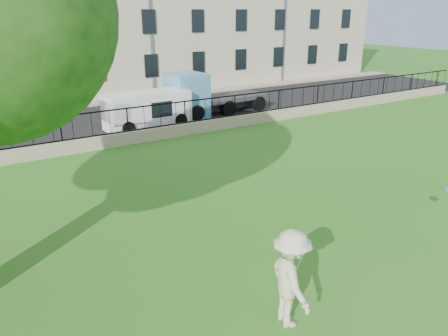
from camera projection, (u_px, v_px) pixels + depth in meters
ground at (299, 259)px, 11.13m from camera, size 120.00×120.00×0.00m
retaining_wall at (129, 138)px, 20.56m from camera, size 50.00×0.40×0.60m
iron_railing at (127, 120)px, 20.26m from camera, size 50.00×0.05×1.13m
street at (99, 123)px, 24.39m from camera, size 60.00×9.00×0.01m
sidewalk at (75, 106)px, 28.50m from camera, size 60.00×1.40×0.12m
man at (291, 279)px, 8.53m from camera, size 1.06×1.48×2.06m
white_van at (147, 110)px, 23.25m from camera, size 4.59×2.03×1.88m
blue_truck at (216, 92)px, 26.37m from camera, size 6.23×2.55×2.56m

